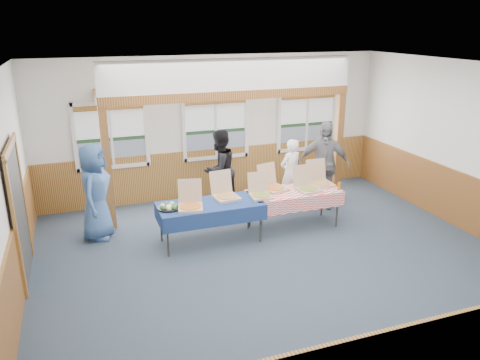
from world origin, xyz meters
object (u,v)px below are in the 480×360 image
woman_white (290,173)px  table_left (210,206)px  woman_black (219,169)px  person_grey (323,165)px  table_right (294,193)px  man_blue (95,192)px

woman_white → table_left: bearing=12.4°
woman_white → woman_black: bearing=-31.0°
person_grey → table_right: bearing=-114.4°
table_left → table_right: size_ratio=1.07×
man_blue → table_left: bearing=-93.9°
person_grey → woman_white: bearing=-176.2°
man_blue → person_grey: 4.73m
woman_black → person_grey: (2.13, -0.69, 0.09)m
man_blue → person_grey: size_ratio=0.96×
table_right → person_grey: bearing=48.8°
woman_white → person_grey: 0.73m
woman_black → person_grey: size_ratio=0.91×
table_left → person_grey: 2.95m
woman_white → man_blue: 4.11m
table_left → woman_black: (0.67, 1.58, 0.16)m
table_left → man_blue: man_blue is taller
table_right → man_blue: bearing=-179.6°
table_right → man_blue: size_ratio=1.05×
table_left → woman_black: size_ratio=1.19×
woman_black → man_blue: bearing=-14.7°
woman_black → person_grey: 2.24m
table_left → man_blue: (-1.93, 0.89, 0.21)m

